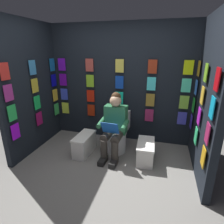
{
  "coord_description": "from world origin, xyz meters",
  "views": [
    {
      "loc": [
        -0.87,
        2.14,
        1.92
      ],
      "look_at": [
        -0.03,
        -0.88,
        0.85
      ],
      "focal_mm": 29.79,
      "sensor_mm": 36.0,
      "label": 1
    }
  ],
  "objects": [
    {
      "name": "comic_longbox_near",
      "position": [
        -0.67,
        -0.83,
        0.18
      ],
      "size": [
        0.33,
        0.6,
        0.35
      ],
      "rotation": [
        0.0,
        0.0,
        0.05
      ],
      "color": "white",
      "rests_on": "ground"
    },
    {
      "name": "comic_longbox_far",
      "position": [
        0.48,
        -0.76,
        0.19
      ],
      "size": [
        0.29,
        0.6,
        0.39
      ],
      "rotation": [
        0.0,
        0.0,
        -0.04
      ],
      "color": "white",
      "rests_on": "ground"
    },
    {
      "name": "toilet",
      "position": [
        -0.09,
        -1.09,
        0.33
      ],
      "size": [
        0.41,
        0.56,
        0.77
      ],
      "rotation": [
        0.0,
        0.0,
        -0.05
      ],
      "color": "white",
      "rests_on": "ground"
    },
    {
      "name": "display_wall_back",
      "position": [
        -0.0,
        -1.66,
        1.21
      ],
      "size": [
        3.06,
        0.14,
        2.43
      ],
      "color": "black",
      "rests_on": "ground"
    },
    {
      "name": "ground_plane",
      "position": [
        0.0,
        0.0,
        0.0
      ],
      "size": [
        30.0,
        30.0,
        0.0
      ],
      "primitive_type": "plane",
      "color": "gray"
    },
    {
      "name": "person_reading",
      "position": [
        -0.08,
        -0.86,
        0.6
      ],
      "size": [
        0.54,
        0.7,
        1.19
      ],
      "rotation": [
        0.0,
        0.0,
        -0.05
      ],
      "color": "#286B42",
      "rests_on": "ground"
    },
    {
      "name": "display_wall_right",
      "position": [
        1.53,
        -0.8,
        1.21
      ],
      "size": [
        0.14,
        1.61,
        2.43
      ],
      "color": "black",
      "rests_on": "ground"
    },
    {
      "name": "display_wall_left",
      "position": [
        -1.53,
        -0.8,
        1.21
      ],
      "size": [
        0.14,
        1.61,
        2.43
      ],
      "color": "black",
      "rests_on": "ground"
    }
  ]
}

